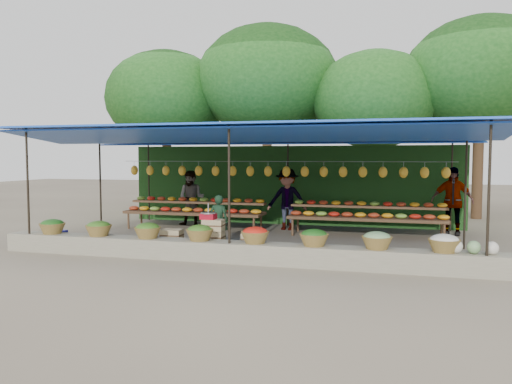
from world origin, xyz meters
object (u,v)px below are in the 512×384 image
(weighing_scale, at_px, (208,215))
(blue_crate_back, at_px, (57,235))
(crate_counter, at_px, (212,240))
(blue_crate_front, at_px, (36,239))
(vendor_seated, at_px, (219,220))

(weighing_scale, height_order, blue_crate_back, weighing_scale)
(crate_counter, xyz_separation_m, blue_crate_front, (-4.56, -0.07, -0.17))
(crate_counter, height_order, blue_crate_back, crate_counter)
(weighing_scale, bearing_deg, blue_crate_back, 172.43)
(crate_counter, xyz_separation_m, vendor_seated, (-0.20, 1.00, 0.31))
(weighing_scale, xyz_separation_m, blue_crate_front, (-4.47, -0.07, -0.72))
(vendor_seated, relative_size, blue_crate_back, 2.72)
(vendor_seated, bearing_deg, blue_crate_front, 5.75)
(crate_counter, relative_size, blue_crate_back, 5.20)
(crate_counter, height_order, weighing_scale, weighing_scale)
(crate_counter, bearing_deg, vendor_seated, 101.57)
(blue_crate_back, bearing_deg, blue_crate_front, -87.30)
(weighing_scale, bearing_deg, vendor_seated, 96.58)
(blue_crate_front, relative_size, blue_crate_back, 1.01)
(crate_counter, xyz_separation_m, weighing_scale, (-0.09, 0.00, 0.55))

